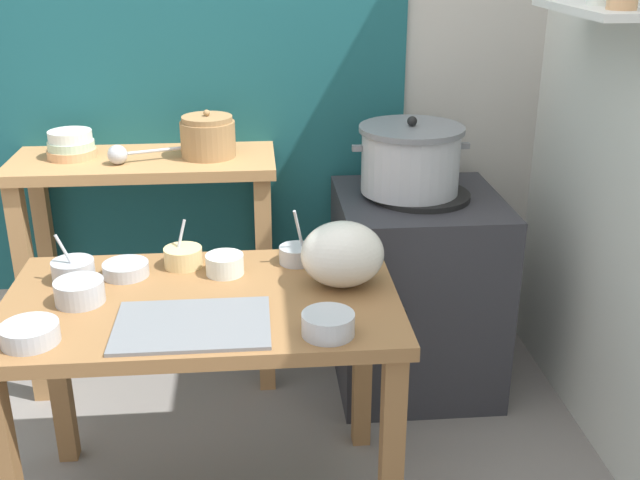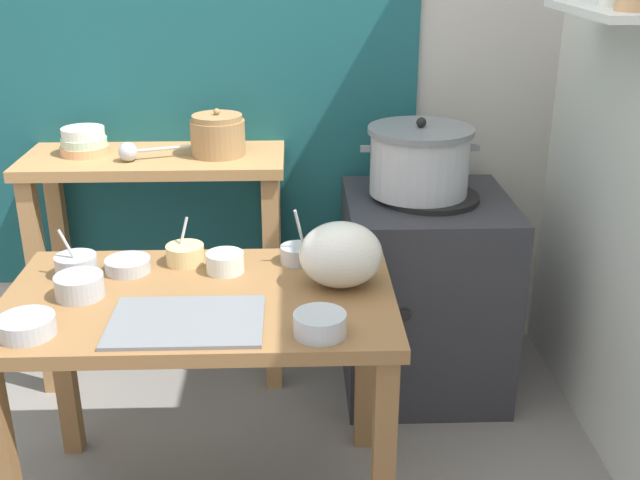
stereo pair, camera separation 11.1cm
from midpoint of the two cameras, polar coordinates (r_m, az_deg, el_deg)
name	(u,v)px [view 1 (the left image)]	position (r m, az deg, el deg)	size (l,w,h in m)	color
wall_back	(218,34)	(3.05, -8.67, 14.84)	(4.40, 0.12, 2.60)	#B2ADA3
prep_table	(204,332)	(2.23, -10.06, -6.78)	(1.10, 0.66, 0.72)	olive
back_shelf_table	(148,215)	(2.97, -13.71, 1.83)	(0.96, 0.40, 0.90)	#B27F4C
stove_block	(416,290)	(2.98, 6.06, -3.75)	(0.60, 0.61, 0.78)	#2D2D33
steamer_pot	(410,159)	(2.80, 5.59, 6.01)	(0.43, 0.38, 0.28)	#B7BABF
clay_pot	(208,137)	(2.86, -9.43, 7.56)	(0.20, 0.20, 0.17)	#A37A4C
bowl_stack_enamel	(71,145)	(2.97, -19.01, 6.67)	(0.18, 0.18, 0.10)	tan
ladle	(121,154)	(2.83, -15.66, 6.14)	(0.27, 0.12, 0.07)	#B7BABF
serving_tray	(192,325)	(2.03, -11.01, -6.21)	(0.40, 0.28, 0.01)	slate
plastic_bag	(342,254)	(2.18, 0.22, -1.07)	(0.24, 0.20, 0.19)	silver
prep_bowl_0	(126,269)	(2.35, -15.53, -2.07)	(0.13, 0.13, 0.04)	#B7BABF
prep_bowl_1	(30,333)	(2.06, -22.19, -6.40)	(0.14, 0.14, 0.05)	#B7BABF
prep_bowl_2	(79,291)	(2.22, -18.80, -3.59)	(0.14, 0.14, 0.06)	#B7BABF
prep_bowl_3	(225,264)	(2.30, -8.46, -1.75)	(0.11, 0.11, 0.06)	silver
prep_bowl_4	(73,270)	(2.36, -19.13, -2.11)	(0.12, 0.12, 0.15)	#B7BABF
prep_bowl_5	(183,256)	(2.37, -11.44, -1.19)	(0.12, 0.12, 0.14)	#E5C684
prep_bowl_6	(328,323)	(1.94, -1.04, -6.20)	(0.13, 0.13, 0.06)	#B7BABF
prep_bowl_7	(297,253)	(2.36, -3.10, -1.02)	(0.11, 0.11, 0.18)	#B7BABF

